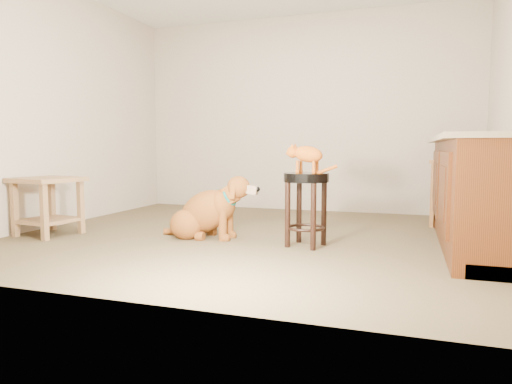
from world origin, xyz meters
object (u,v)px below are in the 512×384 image
(padded_stool, at_px, (306,194))
(side_table, at_px, (48,197))
(tabby_kitten, at_px, (305,155))
(golden_retriever, at_px, (207,213))
(wood_stool, at_px, (453,192))

(padded_stool, height_order, side_table, padded_stool)
(side_table, xyz_separation_m, tabby_kitten, (2.46, 0.29, 0.41))
(side_table, xyz_separation_m, golden_retriever, (1.51, 0.36, -0.13))
(wood_stool, xyz_separation_m, golden_retriever, (-2.23, -1.37, -0.14))
(padded_stool, relative_size, side_table, 1.02)
(golden_retriever, bearing_deg, side_table, -166.22)
(wood_stool, height_order, golden_retriever, wood_stool)
(padded_stool, xyz_separation_m, wood_stool, (1.28, 1.43, -0.07))
(golden_retriever, height_order, tabby_kitten, tabby_kitten)
(padded_stool, xyz_separation_m, side_table, (-2.47, -0.29, -0.08))
(wood_stool, bearing_deg, tabby_kitten, -131.91)
(wood_stool, height_order, tabby_kitten, tabby_kitten)
(tabby_kitten, bearing_deg, golden_retriever, -172.67)
(padded_stool, distance_m, golden_retriever, 0.98)
(padded_stool, distance_m, side_table, 2.49)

